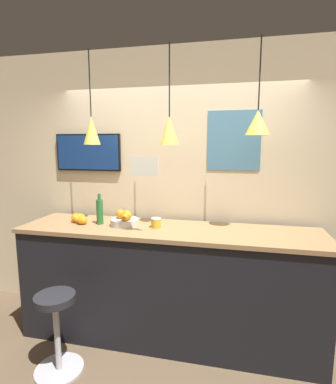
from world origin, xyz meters
name	(u,v)px	position (x,y,z in m)	size (l,w,h in m)	color
back_wall	(177,187)	(0.00, 1.18, 1.45)	(8.00, 0.06, 2.90)	beige
service_counter	(168,284)	(0.00, 0.72, 0.56)	(2.87, 0.69, 1.12)	black
bar_stool	(56,323)	(-0.80, 0.07, 0.44)	(0.41, 0.41, 0.69)	#B7B7BC
fruit_bowl	(125,220)	(-0.44, 0.72, 1.18)	(0.27, 0.27, 0.16)	beige
orange_pile	(80,219)	(-0.93, 0.73, 1.16)	(0.22, 0.21, 0.09)	orange
juice_bottle	(100,211)	(-0.70, 0.73, 1.25)	(0.07, 0.07, 0.31)	#286B33
spread_jar	(156,223)	(-0.12, 0.73, 1.17)	(0.10, 0.10, 0.09)	gold
pendant_lamp_left	(92,130)	(-0.78, 0.78, 2.04)	(0.16, 0.16, 0.90)	black
pendant_lamp_middle	(169,131)	(0.00, 0.78, 2.03)	(0.18, 0.18, 0.90)	black
pendant_lamp_right	(258,122)	(0.78, 0.78, 2.10)	(0.21, 0.21, 0.82)	black
mounted_tv	(88,152)	(-1.01, 1.12, 1.82)	(0.76, 0.04, 0.41)	black
hanging_menu_board	(144,166)	(-0.14, 0.45, 1.73)	(0.24, 0.01, 0.17)	white
wall_poster	(234,140)	(0.58, 1.14, 1.95)	(0.52, 0.01, 0.59)	teal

